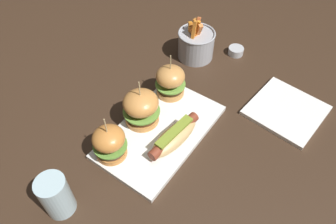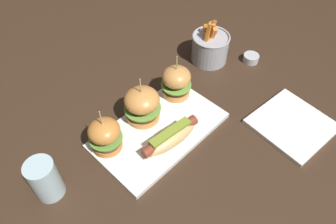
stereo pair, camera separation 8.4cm
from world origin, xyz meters
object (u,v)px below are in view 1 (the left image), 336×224
Objects in this scene: fries_bucket at (196,44)px; side_plate at (286,110)px; slider_left at (110,143)px; hot_dog at (174,136)px; slider_right at (170,81)px; platter_main at (160,132)px; sauce_ramekin at (236,51)px; slider_center at (141,108)px; water_glass at (56,196)px.

side_plate is (-0.06, -0.34, -0.04)m from fries_bucket.
side_plate is at bearing -37.11° from slider_left.
slider_right is (0.14, 0.11, 0.03)m from hot_dog.
slider_right is (0.13, 0.06, 0.05)m from platter_main.
slider_right is at bearing 167.39° from sauce_ramekin.
platter_main is 2.47× the size of slider_center.
side_plate is at bearing -65.27° from slider_right.
slider_left is 0.26m from slider_right.
hot_dog is (-0.01, -0.05, 0.03)m from platter_main.
water_glass is (-0.72, 0.06, 0.04)m from sauce_ramekin.
fries_bucket is 0.14m from sauce_ramekin.
platter_main is 0.06m from hot_dog.
sauce_ramekin is (0.29, -0.07, -0.05)m from slider_right.
water_glass reaches higher than hot_dog.
sauce_ramekin is 0.28m from side_plate.
fries_bucket is (0.20, 0.04, -0.01)m from slider_right.
water_glass is (-0.30, 0.06, 0.05)m from platter_main.
sauce_ramekin is 0.27× the size of side_plate.
platter_main is 0.42m from sauce_ramekin.
fries_bucket is at bearing 130.12° from sauce_ramekin.
slider_left is at bearing 173.51° from sauce_ramekin.
slider_left is at bearing 138.41° from hot_dog.
slider_left is at bearing 156.83° from platter_main.
fries_bucket reaches higher than hot_dog.
slider_right is 0.73× the size of side_plate.
slider_left is 2.62× the size of sauce_ramekin.
hot_dog is 1.56× the size of water_glass.
slider_center is at bearing 131.35° from side_plate.
fries_bucket is at bearing 3.79° from water_glass.
fries_bucket reaches higher than side_plate.
slider_center is 0.74× the size of side_plate.
slider_right is 0.30m from sauce_ramekin.
water_glass reaches higher than sauce_ramekin.
fries_bucket is (0.34, 0.15, 0.01)m from hot_dog.
side_plate is (0.40, -0.30, -0.05)m from slider_left.
sauce_ramekin is (0.43, 0.04, -0.02)m from hot_dog.
sauce_ramekin is at bearing -9.22° from slider_center.
slider_center is 1.29× the size of water_glass.
slider_center is at bearing 91.85° from platter_main.
side_plate is at bearing -48.65° from slider_center.
side_plate is at bearing -122.30° from sauce_ramekin.
platter_main reaches higher than side_plate.
water_glass is (-0.57, 0.30, 0.05)m from side_plate.
slider_center is at bearing 170.78° from sauce_ramekin.
slider_right is at bearing -168.67° from fries_bucket.
slider_left is at bearing -179.42° from slider_right.
hot_dog is 1.21× the size of slider_center.
hot_dog is 0.34m from side_plate.
sauce_ramekin is at bearing -5.09° from water_glass.
fries_bucket is 1.32× the size of water_glass.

